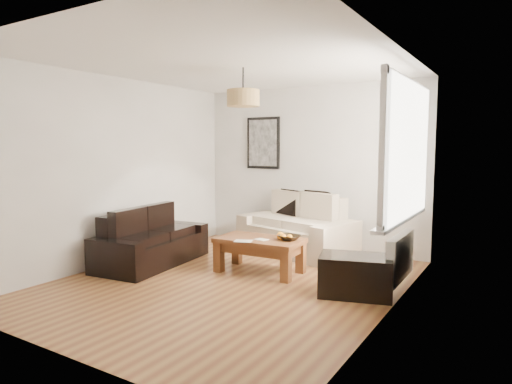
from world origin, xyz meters
The scene contains 21 objects.
floor centered at (0.00, 0.00, 0.00)m, with size 4.50×4.50×0.00m, color brown.
ceiling centered at (0.00, 0.00, 2.60)m, with size 3.80×4.50×0.00m, color white, non-canonical shape.
wall_back centered at (0.00, 2.25, 1.30)m, with size 3.80×0.04×2.60m, color silver, non-canonical shape.
wall_front centered at (0.00, -2.25, 1.30)m, with size 3.80×0.04×2.60m, color silver, non-canonical shape.
wall_left centered at (-1.90, 0.00, 1.30)m, with size 0.04×4.50×2.60m, color silver, non-canonical shape.
wall_right centered at (1.90, 0.00, 1.30)m, with size 0.04×4.50×2.60m, color silver, non-canonical shape.
window_bay centered at (1.86, 0.80, 1.60)m, with size 0.14×1.90×1.60m, color white, non-canonical shape.
radiator centered at (1.82, 0.80, 0.38)m, with size 0.10×0.90×0.52m, color white.
poster centered at (-0.85, 2.22, 1.70)m, with size 0.62×0.04×0.87m, color black, non-canonical shape.
pendant_shade centered at (0.00, 0.30, 2.23)m, with size 0.40×0.40×0.20m, color tan.
loveseat_cream centered at (0.01, 1.78, 0.43)m, with size 1.74×0.95×0.86m, color beige, non-canonical shape.
sofa_leather centered at (-1.43, 0.14, 0.36)m, with size 1.68×0.82×0.73m, color black, non-canonical shape.
coffee_table centered at (0.08, 0.56, 0.23)m, with size 1.11×0.61×0.45m, color brown, non-canonical shape.
ottoman centered at (1.45, 0.34, 0.22)m, with size 0.78×0.50×0.45m, color black.
cushion_left centered at (-0.22, 1.99, 0.75)m, with size 0.41×0.13×0.41m, color black.
cushion_right centered at (0.23, 1.99, 0.75)m, with size 0.41×0.13×0.41m, color black.
fruit_bowl centered at (0.47, 0.65, 0.49)m, with size 0.27×0.27×0.07m, color black.
orange_a centered at (0.40, 0.61, 0.49)m, with size 0.09×0.09×0.09m, color orange.
orange_b centered at (0.47, 0.66, 0.49)m, with size 0.07×0.07×0.07m, color orange.
orange_c centered at (0.33, 0.67, 0.49)m, with size 0.09×0.09×0.09m, color orange.
papers centered at (0.00, 0.28, 0.46)m, with size 0.22×0.15×0.01m, color beige.
Camera 1 is at (3.02, -4.31, 1.64)m, focal length 31.17 mm.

